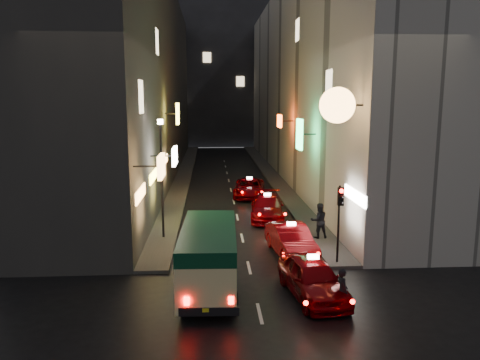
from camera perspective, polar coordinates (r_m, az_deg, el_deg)
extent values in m
cube|color=#34312F|center=(45.69, -11.88, 11.67)|extent=(6.00, 52.00, 18.00)
cube|color=#FFB059|center=(20.54, -9.57, 1.67)|extent=(0.18, 1.72, 1.00)
cube|color=white|center=(26.39, -7.96, 2.93)|extent=(0.18, 2.00, 0.98)
cube|color=yellow|center=(35.14, -7.61, 8.02)|extent=(0.18, 1.22, 1.58)
cube|color=#FFB059|center=(22.51, -12.06, -1.64)|extent=(0.10, 2.88, 0.55)
cube|color=yellow|center=(27.47, -10.55, 0.48)|extent=(0.10, 3.21, 0.55)
cube|color=#FFB059|center=(34.59, -9.14, 2.43)|extent=(0.10, 3.41, 0.55)
cube|color=#FFE5B2|center=(23.46, -11.99, 9.89)|extent=(0.06, 1.30, 1.60)
cube|color=#FFE5B2|center=(31.60, -10.09, 16.26)|extent=(0.06, 1.30, 1.60)
cube|color=#B3AEA4|center=(46.27, 8.58, 11.75)|extent=(6.00, 52.00, 18.00)
cylinder|color=#FFB059|center=(20.97, 11.78, 8.92)|extent=(1.56, 0.18, 1.56)
cube|color=#32FF7A|center=(29.77, 7.27, 5.56)|extent=(0.18, 1.39, 1.93)
cube|color=#EE3F0B|center=(37.69, 4.84, 7.18)|extent=(0.18, 1.53, 1.02)
cube|color=white|center=(22.21, 13.83, -1.86)|extent=(0.10, 3.03, 0.55)
cube|color=#FFE5B2|center=(27.07, 10.79, 11.39)|extent=(0.06, 1.30, 1.60)
cube|color=#FFE5B2|center=(37.18, 7.02, 17.68)|extent=(0.06, 1.30, 1.60)
cube|color=#37373C|center=(77.32, -2.49, 12.54)|extent=(30.00, 10.00, 22.00)
cube|color=#44423F|center=(45.89, -6.85, 0.61)|extent=(1.50, 52.00, 0.15)
cube|color=#44423F|center=(46.19, 3.74, 0.73)|extent=(1.50, 52.00, 0.15)
cube|color=#FAEB9C|center=(18.31, -3.82, -9.19)|extent=(2.24, 5.88, 2.13)
cube|color=#0B3A22|center=(18.06, -3.85, -6.72)|extent=(2.26, 5.90, 0.53)
cube|color=black|center=(18.52, -3.82, -8.27)|extent=(2.19, 3.56, 0.48)
cube|color=black|center=(16.01, -3.79, -15.65)|extent=(2.00, 0.25, 0.29)
cube|color=#FF0A05|center=(15.81, -6.53, -14.50)|extent=(0.17, 0.06, 0.27)
cube|color=#FF0A05|center=(15.80, -1.09, -14.45)|extent=(0.17, 0.06, 0.27)
cylinder|color=black|center=(20.45, -6.33, -10.32)|extent=(0.21, 0.74, 0.74)
cylinder|color=black|center=(17.00, -0.66, -14.59)|extent=(0.21, 0.74, 0.74)
imported|color=#6B0005|center=(18.16, 8.85, -11.35)|extent=(3.01, 5.73, 1.74)
cube|color=white|center=(17.84, 8.93, -8.48)|extent=(0.44, 0.24, 0.16)
sphere|color=#FF0A05|center=(15.76, 8.03, -14.64)|extent=(0.16, 0.16, 0.16)
sphere|color=#FF0A05|center=(16.13, 13.56, -14.24)|extent=(0.16, 0.16, 0.16)
imported|color=#6B0005|center=(22.62, 6.25, -7.03)|extent=(2.85, 5.59, 1.71)
cube|color=white|center=(22.37, 6.29, -4.72)|extent=(0.44, 0.23, 0.16)
sphere|color=#FF0A05|center=(20.21, 5.30, -9.02)|extent=(0.16, 0.16, 0.16)
sphere|color=#FF0A05|center=(20.49, 9.53, -8.85)|extent=(0.16, 0.16, 0.16)
imported|color=#6B0005|center=(29.28, 3.34, -3.09)|extent=(2.72, 5.50, 1.68)
cube|color=white|center=(29.09, 3.36, -1.30)|extent=(0.44, 0.22, 0.16)
sphere|color=#FF0A05|center=(26.87, 2.38, -4.22)|extent=(0.16, 0.16, 0.16)
sphere|color=#FF0A05|center=(27.06, 5.53, -4.15)|extent=(0.16, 0.16, 0.16)
imported|color=#6B0005|center=(35.69, 1.15, -0.79)|extent=(2.66, 5.25, 1.60)
cube|color=white|center=(35.53, 1.15, 0.62)|extent=(0.44, 0.23, 0.16)
sphere|color=#FF0A05|center=(33.39, 0.26, -1.49)|extent=(0.16, 0.16, 0.16)
sphere|color=#FF0A05|center=(33.51, 2.69, -1.46)|extent=(0.16, 0.16, 0.16)
imported|color=black|center=(17.05, 12.37, -12.73)|extent=(0.48, 0.66, 1.84)
imported|color=black|center=(25.01, 9.60, -4.61)|extent=(0.84, 0.57, 2.12)
cylinder|color=black|center=(21.34, 11.91, -5.30)|extent=(0.10, 0.10, 3.50)
cube|color=black|center=(20.87, 12.17, -1.98)|extent=(0.26, 0.18, 0.80)
sphere|color=#FF0A05|center=(20.72, 12.28, -1.31)|extent=(0.18, 0.18, 0.18)
sphere|color=black|center=(20.77, 12.25, -2.04)|extent=(0.17, 0.17, 0.17)
sphere|color=black|center=(20.83, 12.23, -2.77)|extent=(0.17, 0.17, 0.17)
cylinder|color=black|center=(24.72, -9.49, -0.17)|extent=(0.12, 0.12, 6.00)
cylinder|color=#FFE5BF|center=(24.38, -9.70, 7.02)|extent=(0.28, 0.28, 0.25)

